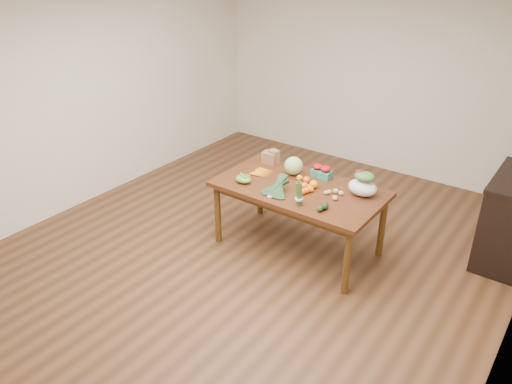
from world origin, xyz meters
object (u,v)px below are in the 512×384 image
Objects in this scene: salad_bag at (363,185)px; kale_bunch at (275,187)px; dining_table at (298,218)px; mandarin_cluster at (304,187)px; cabbage at (294,166)px; paper_bag at (270,156)px; asparagus_bundle at (299,193)px.

kale_bunch is at bearing -144.80° from salad_bag.
dining_table is 0.55m from kale_bunch.
mandarin_cluster is 0.61× the size of salad_bag.
cabbage is 0.43m from mandarin_cluster.
dining_table is at bearing 69.42° from kale_bunch.
cabbage is at bearing 136.84° from mandarin_cluster.
cabbage is 0.69× the size of salad_bag.
salad_bag is (0.60, 0.21, 0.49)m from dining_table.
dining_table is 9.68× the size of mandarin_cluster.
paper_bag is 0.40m from cabbage.
kale_bunch is at bearing 171.27° from asparagus_bundle.
cabbage reaches higher than dining_table.
cabbage is 0.81× the size of asparagus_bundle.
paper_bag is at bearing 174.18° from salad_bag.
cabbage is (-0.22, 0.23, 0.48)m from dining_table.
dining_table is 0.57m from cabbage.
mandarin_cluster is (0.09, -0.06, 0.43)m from dining_table.
mandarin_cluster is at bearing 48.59° from kale_bunch.
paper_bag is 0.80m from kale_bunch.
paper_bag is 0.80m from mandarin_cluster.
salad_bag is (0.82, -0.01, 0.01)m from cabbage.
mandarin_cluster is 0.31m from asparagus_bundle.
salad_bag reaches higher than cabbage.
salad_bag is at bearing 19.63° from dining_table.
salad_bag is at bearing 28.37° from mandarin_cluster.
paper_bag reaches higher than dining_table.
salad_bag is (0.40, 0.55, -0.01)m from asparagus_bundle.
cabbage is (0.39, -0.11, 0.02)m from paper_bag.
paper_bag is 1.05m from asparagus_bundle.
dining_table is 5.92× the size of salad_bag.
cabbage is 0.53m from kale_bunch.
kale_bunch is 1.60× the size of asparagus_bundle.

